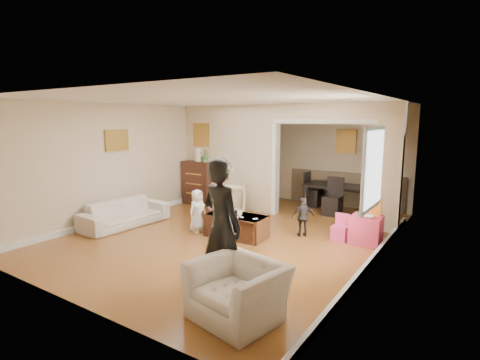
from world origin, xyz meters
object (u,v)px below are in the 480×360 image
Objects in this scene: table_lamp at (199,154)px; child_toddler at (303,217)px; play_table at (366,230)px; child_kneel_b at (217,205)px; dining_table at (341,197)px; coffee_cup at (240,214)px; dresser at (199,183)px; armchair_back at (228,199)px; armchair_front at (237,291)px; cyan_cup at (360,214)px; child_kneel_a at (197,211)px; sofa at (125,213)px; adult_person at (222,225)px; coffee_table at (237,226)px.

table_lamp is 0.46× the size of child_toddler.
child_kneel_b is (-2.89, -0.69, 0.23)m from play_table.
child_toddler is at bearing -87.78° from dining_table.
coffee_cup is at bearing -3.46° from child_toddler.
dresser is 11.45× the size of coffee_cup.
table_lamp is at bearing -53.37° from armchair_back.
armchair_front is 3.50m from play_table.
cyan_cup is at bearing -11.33° from table_lamp.
table_lamp reaches higher than cyan_cup.
table_lamp is (-1.29, 0.50, 0.95)m from armchair_back.
table_lamp is at bearing 44.93° from child_kneel_a.
coffee_cup is (2.53, 0.61, 0.21)m from sofa.
coffee_table is at bearing -47.28° from adult_person.
table_lamp is 0.31× the size of coffee_table.
armchair_back reaches higher than armchair_front.
play_table is 3.25m from child_kneel_a.
armchair_front is 5.78m from dining_table.
child_kneel_a is (-2.51, 2.32, 0.11)m from armchair_front.
armchair_front is 9.86× the size of coffee_cup.
dresser is at bearing 0.00° from table_lamp.
coffee_cup is at bearing 134.57° from armchair_front.
child_toddler reaches higher than play_table.
coffee_cup is at bearing -26.57° from coffee_table.
dining_table is at bearing 115.57° from cyan_cup.
child_toddler is at bearing -58.21° from child_kneel_a.
coffee_cup is at bearing -104.24° from dining_table.
play_table is at bearing -10.49° from dresser.
table_lamp is (-4.10, 4.31, 1.01)m from armchair_front.
armchair_back is at bearing -29.44° from sofa.
armchair_front is 5.95m from dresser.
table_lamp is at bearing -156.78° from dining_table.
cyan_cup is 0.04× the size of dining_table.
play_table is (0.53, 3.45, -0.07)m from armchair_front.
child_kneel_a is at bearing -159.50° from play_table.
table_lamp reaches higher than child_kneel_a.
dresser is 2.55m from child_kneel_a.
dining_table is 2.31× the size of child_toddler.
child_kneel_a reaches higher than coffee_cup.
child_kneel_b is at bearing -167.15° from cyan_cup.
armchair_front is 2.98m from coffee_table.
play_table is 0.32m from cyan_cup.
child_kneel_b reaches higher than coffee_cup.
armchair_front is 0.86× the size of coffee_table.
dining_table reaches higher than coffee_table.
armchair_back is (1.28, 2.01, 0.10)m from sofa.
dresser is at bearing 44.93° from child_kneel_a.
child_kneel_b reaches higher than cyan_cup.
child_kneel_a is (1.58, 0.51, 0.16)m from sofa.
coffee_cup is at bearing 99.69° from armchair_back.
cyan_cup is at bearing 24.13° from coffee_table.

